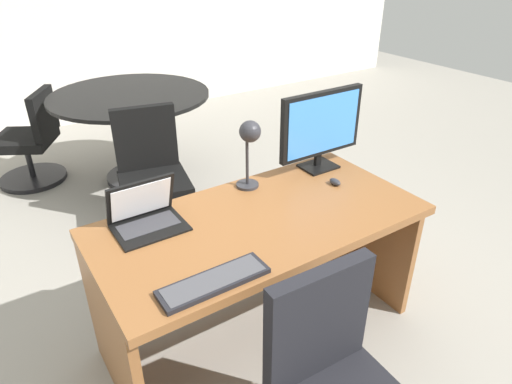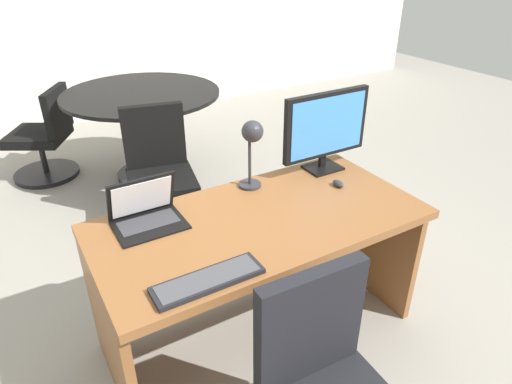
% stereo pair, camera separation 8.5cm
% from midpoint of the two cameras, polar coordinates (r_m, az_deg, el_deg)
% --- Properties ---
extents(ground, '(12.00, 12.00, 0.00)m').
position_cam_midpoint_polar(ground, '(3.69, -13.26, -2.42)').
color(ground, gray).
extents(desk, '(1.57, 0.78, 0.73)m').
position_cam_midpoint_polar(desk, '(2.28, -1.14, -7.04)').
color(desk, brown).
rests_on(desk, ground).
extents(monitor, '(0.54, 0.16, 0.45)m').
position_cam_midpoint_polar(monitor, '(2.53, 7.29, 8.25)').
color(monitor, black).
rests_on(monitor, desk).
extents(laptop, '(0.31, 0.25, 0.23)m').
position_cam_midpoint_polar(laptop, '(2.13, -14.98, -2.39)').
color(laptop, black).
rests_on(laptop, desk).
extents(keyboard, '(0.44, 0.13, 0.02)m').
position_cam_midpoint_polar(keyboard, '(1.76, -6.73, -11.16)').
color(keyboard, black).
rests_on(keyboard, desk).
extents(mouse, '(0.04, 0.07, 0.03)m').
position_cam_midpoint_polar(mouse, '(2.45, 8.96, 1.26)').
color(mouse, '#2D2D33').
rests_on(mouse, desk).
extents(desk_lamp, '(0.12, 0.15, 0.38)m').
position_cam_midpoint_polar(desk_lamp, '(2.28, -1.90, 6.52)').
color(desk_lamp, '#2D2D33').
rests_on(desk_lamp, desk).
extents(meeting_table, '(1.31, 1.31, 0.78)m').
position_cam_midpoint_polar(meeting_table, '(4.03, -15.93, 9.30)').
color(meeting_table, black).
rests_on(meeting_table, ground).
extents(meeting_chair_near, '(0.64, 0.63, 0.81)m').
position_cam_midpoint_polar(meeting_chair_near, '(4.40, -26.92, 5.16)').
color(meeting_chair_near, black).
rests_on(meeting_chair_near, ground).
extents(meeting_chair_far, '(0.56, 0.57, 0.89)m').
position_cam_midpoint_polar(meeting_chair_far, '(3.30, -13.47, 0.77)').
color(meeting_chair_far, black).
rests_on(meeting_chair_far, ground).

